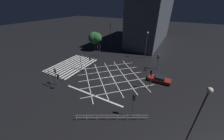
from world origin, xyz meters
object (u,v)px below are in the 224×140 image
Objects in this scene: traffic_light_sw_cross at (100,48)px; traffic_light_median_south at (86,59)px; street_tree_far at (94,38)px; traffic_light_se_cross at (55,77)px; traffic_light_nw_main at (158,59)px; street_lamp_east at (147,40)px; traffic_light_median_north at (151,76)px; traffic_light_nw_cross at (158,59)px; street_lamp_far at (195,121)px; street_lamp_west at (110,31)px; street_tree_near at (97,38)px; waiting_car at (159,79)px; traffic_light_ne_main at (134,101)px; traffic_light_se_main at (55,73)px.

traffic_light_median_south is (8.71, 1.95, 0.34)m from traffic_light_sw_cross.
traffic_light_se_cross is at bearing 16.23° from street_tree_far.
street_lamp_east is at bearing -142.29° from traffic_light_nw_main.
traffic_light_median_south is 1.16× the size of traffic_light_se_cross.
traffic_light_median_north is 1.00× the size of traffic_light_median_south.
traffic_light_median_north is 14.99m from street_lamp_east.
traffic_light_sw_cross is 0.92× the size of traffic_light_median_north.
traffic_light_nw_cross is 20.34m from street_lamp_far.
traffic_light_nw_main is 18.88m from street_lamp_west.
street_tree_near reaches higher than traffic_light_median_south.
street_lamp_west is 0.92× the size of street_lamp_far.
waiting_car is at bearing 12.08° from traffic_light_median_south.
street_tree_far reaches higher than traffic_light_ne_main.
traffic_light_se_main is 0.39× the size of street_lamp_far.
traffic_light_ne_main is at bearing -28.09° from traffic_light_median_south.
street_tree_far reaches higher than traffic_light_sw_cross.
traffic_light_ne_main is 7.61m from traffic_light_median_north.
street_lamp_east reaches higher than traffic_light_se_main.
traffic_light_ne_main is 29.09m from street_tree_far.
traffic_light_nw_cross is 22.41m from traffic_light_se_cross.
traffic_light_median_north is 0.90× the size of waiting_car.
street_lamp_far is (2.39, 20.99, 3.30)m from traffic_light_se_cross.
street_lamp_far reaches higher than street_lamp_west.
traffic_light_se_main is 0.61× the size of street_tree_near.
street_tree_far is (3.15, -4.11, -2.12)m from street_lamp_west.
traffic_light_nw_main is (0.62, 16.44, 0.26)m from traffic_light_sw_cross.
street_lamp_far reaches higher than traffic_light_sw_cross.
traffic_light_ne_main is 0.99× the size of traffic_light_nw_main.
traffic_light_median_north is at bearing -3.50° from traffic_light_ne_main.
traffic_light_nw_main is at bearing 47.37° from traffic_light_se_cross.
traffic_light_nw_main is 0.43× the size of street_lamp_far.
traffic_light_se_main is at bearing 135.26° from traffic_light_se_cross.
traffic_light_se_main is 1.05× the size of traffic_light_se_cross.
street_tree_far reaches higher than traffic_light_nw_cross.
street_tree_near reaches higher than traffic_light_sw_cross.
street_lamp_east reaches higher than traffic_light_ne_main.
traffic_light_nw_cross is at bearing -72.15° from waiting_car.
traffic_light_sw_cross is 16.32m from traffic_light_nw_cross.
street_lamp_far is 2.07× the size of waiting_car.
street_tree_far is (-12.64, -21.33, 1.28)m from traffic_light_median_north.
traffic_light_nw_cross is 0.45× the size of street_lamp_west.
street_tree_near is (-4.48, -20.02, 1.43)m from traffic_light_nw_main.
traffic_light_sw_cross is at bearing -16.38° from waiting_car.
street_lamp_east is (-22.14, 10.47, 2.75)m from traffic_light_se_cross.
traffic_light_se_main is 20.55m from waiting_car.
traffic_light_nw_main reaches higher than waiting_car.
street_lamp_east is 26.69m from street_lamp_far.
traffic_light_median_north is at bearing 70.12° from waiting_car.
street_lamp_far reaches higher than traffic_light_median_north.
traffic_light_se_main is at bearing -45.76° from traffic_light_nw_main.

